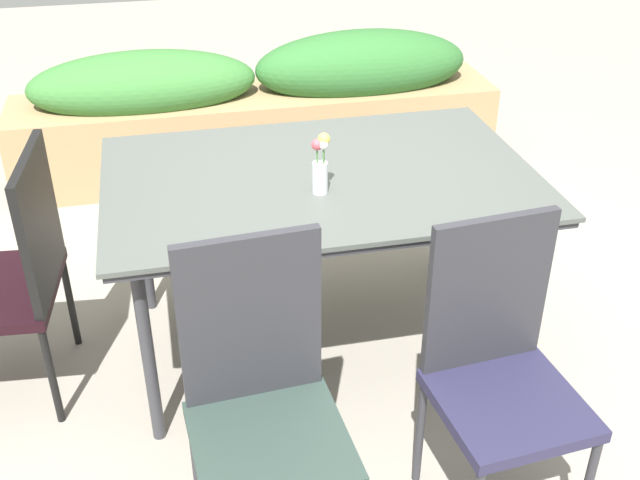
% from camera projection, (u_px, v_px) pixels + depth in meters
% --- Properties ---
extents(ground_plane, '(12.00, 12.00, 0.00)m').
position_uv_depth(ground_plane, '(321.00, 337.00, 3.23)').
color(ground_plane, gray).
extents(dining_table, '(1.57, 1.02, 0.77)m').
position_uv_depth(dining_table, '(320.00, 187.00, 2.85)').
color(dining_table, '#4C514C').
rests_on(dining_table, ground).
extents(chair_end_left, '(0.53, 0.53, 0.95)m').
position_uv_depth(chair_end_left, '(7.00, 270.00, 2.73)').
color(chair_end_left, black).
rests_on(chair_end_left, ground).
extents(chair_near_right, '(0.44, 0.44, 0.96)m').
position_uv_depth(chair_near_right, '(499.00, 362.00, 2.27)').
color(chair_near_right, '#272541').
rests_on(chair_near_right, ground).
extents(chair_near_left, '(0.45, 0.45, 0.99)m').
position_uv_depth(chair_near_left, '(262.00, 395.00, 2.14)').
color(chair_near_left, '#2C3C36').
rests_on(chair_near_left, ground).
extents(flower_vase, '(0.06, 0.05, 0.22)m').
position_uv_depth(flower_vase, '(320.00, 165.00, 2.64)').
color(flower_vase, silver).
rests_on(flower_vase, dining_table).
extents(planter_box, '(2.76, 0.53, 0.79)m').
position_uv_depth(planter_box, '(259.00, 109.00, 4.46)').
color(planter_box, '#9E7F56').
rests_on(planter_box, ground).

